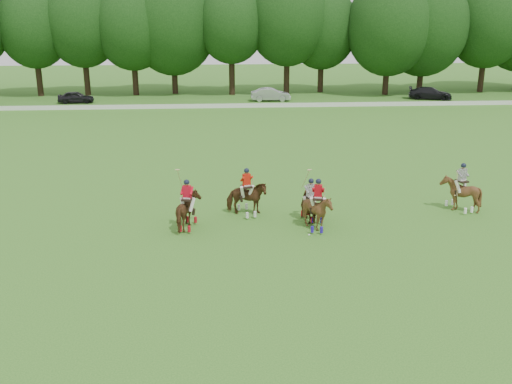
{
  "coord_description": "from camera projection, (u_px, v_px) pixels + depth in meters",
  "views": [
    {
      "loc": [
        -2.1,
        -21.63,
        9.6
      ],
      "look_at": [
        -0.26,
        4.2,
        1.4
      ],
      "focal_mm": 40.0,
      "sensor_mm": 36.0,
      "label": 1
    }
  ],
  "objects": [
    {
      "name": "car_left",
      "position": [
        76.0,
        97.0,
        62.64
      ],
      "size": [
        3.92,
        1.78,
        1.3
      ],
      "primitive_type": "imported",
      "rotation": [
        0.0,
        0.0,
        1.64
      ],
      "color": "black",
      "rests_on": "ground"
    },
    {
      "name": "polo_red_b",
      "position": [
        247.0,
        198.0,
        27.95
      ],
      "size": [
        2.02,
        1.86,
        2.39
      ],
      "color": "#482C13",
      "rests_on": "ground"
    },
    {
      "name": "car_right",
      "position": [
        430.0,
        93.0,
        65.35
      ],
      "size": [
        5.17,
        3.32,
        1.4
      ],
      "primitive_type": "imported",
      "rotation": [
        0.0,
        0.0,
        1.26
      ],
      "color": "black",
      "rests_on": "ground"
    },
    {
      "name": "polo_ball",
      "position": [
        309.0,
        235.0,
        25.57
      ],
      "size": [
        0.09,
        0.09,
        0.09
      ],
      "primitive_type": "sphere",
      "color": "white",
      "rests_on": "ground"
    },
    {
      "name": "car_mid",
      "position": [
        271.0,
        95.0,
        64.09
      ],
      "size": [
        4.44,
        1.62,
        1.45
      ],
      "primitive_type": "imported",
      "rotation": [
        0.0,
        0.0,
        1.55
      ],
      "color": "#AEAFB4",
      "rests_on": "ground"
    },
    {
      "name": "tree_line",
      "position": [
        234.0,
        24.0,
        66.83
      ],
      "size": [
        117.98,
        14.32,
        14.75
      ],
      "color": "black",
      "rests_on": "ground"
    },
    {
      "name": "polo_stripe_b",
      "position": [
        460.0,
        193.0,
        28.58
      ],
      "size": [
        1.93,
        2.03,
        2.47
      ],
      "color": "#482C13",
      "rests_on": "ground"
    },
    {
      "name": "polo_stripe_a",
      "position": [
        310.0,
        206.0,
        27.28
      ],
      "size": [
        1.21,
        1.75,
        2.63
      ],
      "color": "#482C13",
      "rests_on": "ground"
    },
    {
      "name": "polo_red_c",
      "position": [
        317.0,
        211.0,
        26.1
      ],
      "size": [
        1.66,
        1.8,
        2.42
      ],
      "color": "#482C13",
      "rests_on": "ground"
    },
    {
      "name": "ground",
      "position": [
        269.0,
        254.0,
        23.61
      ],
      "size": [
        180.0,
        180.0,
        0.0
      ],
      "primitive_type": "plane",
      "color": "#2C661D",
      "rests_on": "ground"
    },
    {
      "name": "boundary_rail",
      "position": [
        235.0,
        106.0,
        59.68
      ],
      "size": [
        120.0,
        0.1,
        0.44
      ],
      "primitive_type": "cube",
      "color": "white",
      "rests_on": "ground"
    },
    {
      "name": "polo_red_a",
      "position": [
        188.0,
        211.0,
        26.19
      ],
      "size": [
        1.28,
        2.11,
        2.9
      ],
      "color": "#482C13",
      "rests_on": "ground"
    }
  ]
}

